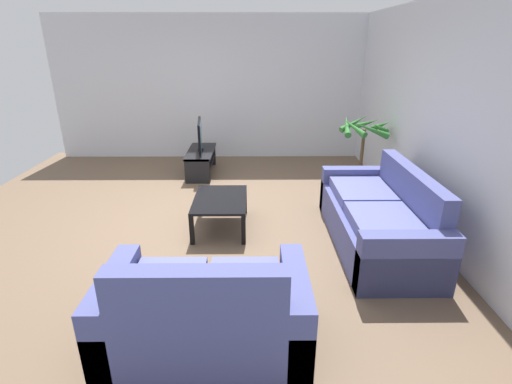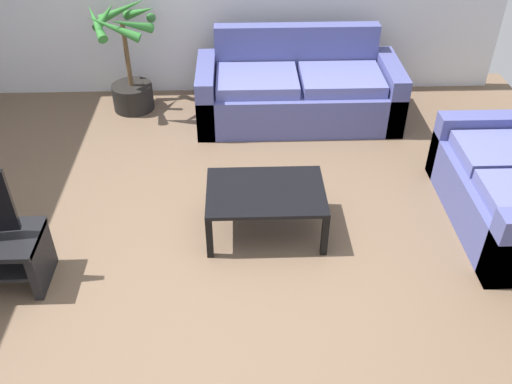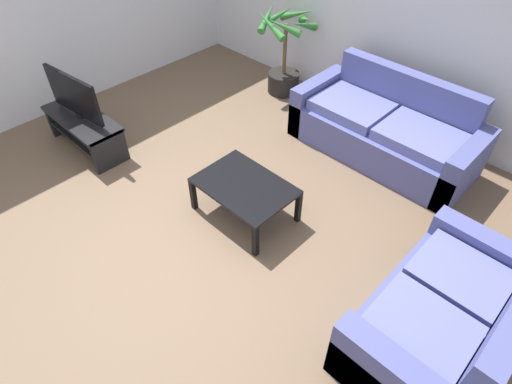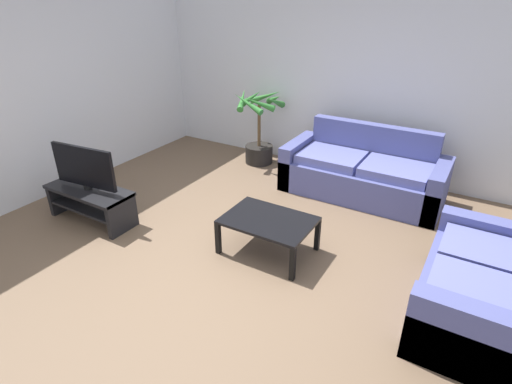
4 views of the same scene
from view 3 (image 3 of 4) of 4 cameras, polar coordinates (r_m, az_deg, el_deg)
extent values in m
plane|color=brown|center=(4.24, -8.15, -4.27)|extent=(6.60, 6.60, 0.00)
cube|color=silver|center=(5.49, 17.18, 22.96)|extent=(6.00, 0.06, 2.70)
cube|color=silver|center=(5.90, -29.89, 20.84)|extent=(0.06, 6.00, 2.70)
cube|color=#4C518C|center=(5.12, 16.66, 6.92)|extent=(2.09, 0.90, 0.42)
cube|color=#4C518C|center=(5.18, 19.83, 12.56)|extent=(1.73, 0.16, 0.48)
cube|color=#4C518C|center=(5.46, 8.32, 12.10)|extent=(0.18, 0.90, 0.62)
cube|color=#4C518C|center=(4.82, 26.39, 2.79)|extent=(0.18, 0.90, 0.62)
cube|color=#5D63A4|center=(5.10, 12.85, 11.25)|extent=(0.82, 0.66, 0.12)
cube|color=#5D63A4|center=(4.80, 21.31, 6.98)|extent=(0.82, 0.66, 0.12)
cube|color=#4C518C|center=(3.57, 23.27, -16.19)|extent=(0.90, 1.54, 0.42)
cube|color=#4C518C|center=(3.94, 28.01, -8.61)|extent=(0.90, 0.18, 0.62)
cube|color=#5D63A4|center=(3.18, 21.43, -16.79)|extent=(0.66, 0.55, 0.12)
cube|color=#5D63A4|center=(3.55, 25.86, -10.23)|extent=(0.66, 0.55, 0.12)
cube|color=black|center=(5.30, -22.57, 9.19)|extent=(1.10, 0.45, 0.04)
cube|color=black|center=(5.41, -21.98, 7.35)|extent=(1.02, 0.39, 0.03)
cube|color=black|center=(5.83, -24.49, 9.44)|extent=(0.06, 0.41, 0.42)
cube|color=black|center=(5.00, -19.20, 5.28)|extent=(0.06, 0.41, 0.42)
cube|color=black|center=(5.16, -23.48, 11.95)|extent=(0.86, 0.14, 0.49)
cube|color=teal|center=(5.16, -23.28, 12.07)|extent=(0.81, 0.10, 0.44)
cylinder|color=black|center=(5.28, -22.69, 9.55)|extent=(0.10, 0.10, 0.04)
cube|color=black|center=(4.02, -1.56, 0.83)|extent=(0.92, 0.65, 0.03)
cube|color=black|center=(4.27, -8.49, -0.33)|extent=(0.05, 0.05, 0.37)
cube|color=black|center=(3.81, -0.07, -6.66)|extent=(0.05, 0.05, 0.37)
cube|color=black|center=(4.55, -2.70, 3.38)|extent=(0.05, 0.05, 0.37)
cube|color=black|center=(4.12, 5.75, -2.06)|extent=(0.05, 0.05, 0.37)
cylinder|color=black|center=(6.19, 3.72, 14.62)|extent=(0.44, 0.44, 0.28)
cylinder|color=brown|center=(5.98, 3.94, 18.70)|extent=(0.05, 0.05, 0.69)
cone|color=#2F772E|center=(5.68, 6.51, 21.51)|extent=(0.14, 0.55, 0.29)
cone|color=#2F772E|center=(5.87, 6.66, 22.19)|extent=(0.43, 0.40, 0.27)
cone|color=#2F772E|center=(6.03, 5.60, 22.87)|extent=(0.53, 0.17, 0.28)
cone|color=#2F772E|center=(5.98, 3.18, 22.82)|extent=(0.23, 0.40, 0.23)
cone|color=#2F772E|center=(5.90, 1.52, 22.57)|extent=(0.30, 0.52, 0.28)
cone|color=#2F772E|center=(5.66, 1.96, 21.66)|extent=(0.54, 0.17, 0.29)
cone|color=#2F772E|center=(5.62, 3.81, 21.41)|extent=(0.44, 0.34, 0.26)
camera|label=1|loc=(3.43, 76.88, -8.26)|focal=26.73mm
camera|label=2|loc=(2.74, -78.80, 7.40)|focal=39.21mm
camera|label=4|loc=(1.33, -91.69, -35.77)|focal=28.65mm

